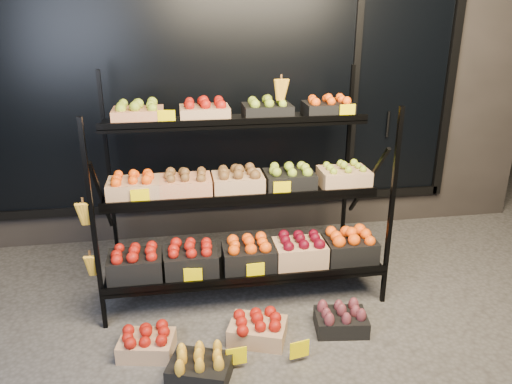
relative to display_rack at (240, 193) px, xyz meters
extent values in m
plane|color=#514F4C|center=(0.01, -0.60, -0.79)|extent=(24.00, 24.00, 0.00)
cube|color=#2D2826|center=(0.01, 2.00, 0.96)|extent=(6.00, 2.00, 3.50)
cube|color=black|center=(0.01, 0.98, 0.76)|extent=(4.20, 0.04, 2.40)
cube|color=black|center=(0.01, 0.96, -0.45)|extent=(4.30, 0.06, 0.08)
cube|color=black|center=(2.16, 0.96, 0.76)|extent=(0.08, 0.06, 2.50)
cube|color=black|center=(1.21, 0.96, 0.76)|extent=(0.06, 0.06, 2.50)
cylinder|color=black|center=(1.56, 0.93, 0.26)|extent=(0.02, 0.02, 0.25)
cube|color=black|center=(-1.02, -0.42, -0.04)|extent=(0.03, 0.03, 1.50)
cube|color=black|center=(1.03, -0.42, -0.04)|extent=(0.03, 0.03, 1.50)
cube|color=black|center=(-1.02, 0.55, 0.04)|extent=(0.03, 0.03, 1.66)
cube|color=black|center=(1.03, 0.55, 0.04)|extent=(0.03, 0.03, 1.66)
cube|color=black|center=(0.01, -0.25, -0.52)|extent=(2.05, 0.42, 0.03)
cube|color=black|center=(0.01, -0.45, -0.49)|extent=(2.05, 0.02, 0.05)
cube|color=black|center=(0.01, 0.05, -0.02)|extent=(2.05, 0.40, 0.03)
cube|color=black|center=(0.01, -0.14, 0.01)|extent=(2.05, 0.02, 0.05)
cube|color=black|center=(0.01, 0.35, 0.48)|extent=(2.05, 0.40, 0.03)
cube|color=black|center=(0.01, 0.16, 0.51)|extent=(2.05, 0.02, 0.05)
cube|color=tan|center=(-0.73, 0.35, 0.55)|extent=(0.38, 0.28, 0.11)
ellipsoid|color=#A0BE2F|center=(-0.73, 0.35, 0.63)|extent=(0.32, 0.24, 0.07)
cube|color=tan|center=(-0.22, 0.35, 0.55)|extent=(0.38, 0.28, 0.11)
ellipsoid|color=#B00C0C|center=(-0.22, 0.35, 0.63)|extent=(0.32, 0.24, 0.07)
cube|color=black|center=(0.27, 0.35, 0.55)|extent=(0.38, 0.28, 0.11)
ellipsoid|color=#A0BE2F|center=(0.27, 0.35, 0.63)|extent=(0.32, 0.24, 0.07)
cube|color=black|center=(0.77, 0.35, 0.55)|extent=(0.38, 0.28, 0.11)
ellipsoid|color=#FF590D|center=(0.77, 0.35, 0.63)|extent=(0.32, 0.24, 0.07)
cube|color=tan|center=(-0.78, 0.05, 0.06)|extent=(0.38, 0.28, 0.14)
ellipsoid|color=#FF590D|center=(-0.78, 0.05, 0.16)|extent=(0.32, 0.24, 0.07)
cube|color=tan|center=(-0.40, 0.05, 0.06)|extent=(0.38, 0.28, 0.14)
ellipsoid|color=brown|center=(-0.40, 0.05, 0.16)|extent=(0.32, 0.24, 0.07)
cube|color=tan|center=(-0.01, 0.05, 0.06)|extent=(0.38, 0.28, 0.14)
ellipsoid|color=brown|center=(-0.01, 0.05, 0.16)|extent=(0.32, 0.24, 0.07)
cube|color=black|center=(0.39, 0.05, 0.06)|extent=(0.38, 0.28, 0.14)
ellipsoid|color=#A0BE2F|center=(0.39, 0.05, 0.16)|extent=(0.32, 0.24, 0.07)
cube|color=tan|center=(0.83, 0.05, 0.06)|extent=(0.38, 0.28, 0.14)
ellipsoid|color=#A0BE2F|center=(0.83, 0.05, 0.16)|extent=(0.32, 0.24, 0.07)
cube|color=black|center=(-0.79, -0.25, -0.42)|extent=(0.38, 0.28, 0.18)
ellipsoid|color=#B00C0C|center=(-0.79, -0.25, -0.30)|extent=(0.32, 0.24, 0.07)
cube|color=black|center=(-0.39, -0.25, -0.42)|extent=(0.38, 0.28, 0.18)
ellipsoid|color=#B00C0C|center=(-0.39, -0.25, -0.30)|extent=(0.32, 0.24, 0.07)
cube|color=black|center=(0.03, -0.25, -0.42)|extent=(0.38, 0.28, 0.18)
ellipsoid|color=#FF590D|center=(0.03, -0.25, -0.30)|extent=(0.32, 0.24, 0.07)
cube|color=tan|center=(0.42, -0.25, -0.42)|extent=(0.38, 0.28, 0.18)
ellipsoid|color=#5A0615|center=(0.42, -0.25, -0.30)|extent=(0.32, 0.24, 0.07)
cube|color=black|center=(0.81, -0.25, -0.42)|extent=(0.38, 0.28, 0.18)
ellipsoid|color=#FF590D|center=(0.81, -0.25, -0.30)|extent=(0.32, 0.24, 0.07)
ellipsoid|color=yellow|center=(-1.07, -0.40, 0.16)|extent=(0.14, 0.08, 0.22)
ellipsoid|color=yellow|center=(-1.07, -0.40, -0.22)|extent=(0.14, 0.08, 0.22)
ellipsoid|color=yellow|center=(0.36, 0.25, 0.82)|extent=(0.14, 0.08, 0.22)
cube|color=#FDDE00|center=(-0.73, -0.10, 0.05)|extent=(0.13, 0.01, 0.12)
cube|color=#FDDE00|center=(0.30, -0.10, 0.05)|extent=(0.13, 0.01, 0.12)
cube|color=#FDDE00|center=(0.88, 0.20, 0.55)|extent=(0.13, 0.01, 0.12)
cube|color=#FDDE00|center=(-0.51, 0.20, 0.55)|extent=(0.13, 0.01, 0.12)
cube|color=#FDDE00|center=(-0.39, -0.40, -0.45)|extent=(0.13, 0.01, 0.12)
cube|color=#FDDE00|center=(0.06, -0.40, -0.45)|extent=(0.13, 0.01, 0.12)
cube|color=#FDDE00|center=(-0.16, -1.00, -0.73)|extent=(0.13, 0.01, 0.12)
cube|color=#FDDE00|center=(0.24, -1.00, -0.73)|extent=(0.13, 0.01, 0.12)
cube|color=tan|center=(-0.72, -0.75, -0.73)|extent=(0.39, 0.31, 0.12)
ellipsoid|color=#B00C0C|center=(-0.72, -0.75, -0.64)|extent=(0.32, 0.26, 0.07)
cube|color=black|center=(-0.39, -1.04, -0.72)|extent=(0.43, 0.37, 0.12)
ellipsoid|color=yellow|center=(-0.39, -1.04, -0.63)|extent=(0.36, 0.31, 0.07)
cube|color=tan|center=(0.02, -0.72, -0.72)|extent=(0.44, 0.39, 0.13)
ellipsoid|color=#B00C0C|center=(0.02, -0.72, -0.63)|extent=(0.37, 0.32, 0.07)
cube|color=black|center=(0.61, -0.71, -0.73)|extent=(0.38, 0.30, 0.12)
ellipsoid|color=brown|center=(0.61, -0.71, -0.64)|extent=(0.32, 0.25, 0.07)
camera|label=1|loc=(-0.45, -3.50, 1.35)|focal=35.00mm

